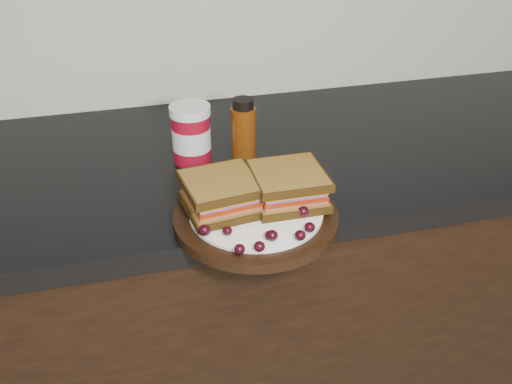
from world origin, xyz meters
TOP-DOWN VIEW (x-y plane):
  - base_cabinets at (0.00, 1.70)m, footprint 3.96×0.58m
  - countertop at (0.00, 1.70)m, footprint 3.98×0.60m
  - plate at (0.14, 1.44)m, footprint 0.28×0.28m
  - sandwich_left at (0.08, 1.46)m, footprint 0.14×0.14m
  - sandwich_right at (0.20, 1.46)m, footprint 0.12×0.12m
  - grape_0 at (0.04, 1.39)m, footprint 0.02×0.02m
  - grape_1 at (0.08, 1.38)m, footprint 0.02×0.02m
  - grape_2 at (0.08, 1.33)m, footprint 0.02×0.02m
  - grape_3 at (0.11, 1.33)m, footprint 0.02×0.02m
  - grape_4 at (0.14, 1.35)m, footprint 0.02×0.02m
  - grape_5 at (0.14, 1.35)m, footprint 0.02×0.02m
  - grape_6 at (0.18, 1.34)m, footprint 0.02×0.02m
  - grape_7 at (0.20, 1.36)m, footprint 0.02×0.02m
  - grape_8 at (0.21, 1.40)m, footprint 0.02×0.02m
  - grape_9 at (0.20, 1.43)m, footprint 0.02×0.02m
  - grape_10 at (0.21, 1.46)m, footprint 0.02×0.02m
  - grape_11 at (0.20, 1.47)m, footprint 0.02×0.02m
  - grape_12 at (0.19, 1.50)m, footprint 0.02×0.02m
  - grape_13 at (0.07, 1.48)m, footprint 0.02×0.02m
  - grape_14 at (0.05, 1.45)m, footprint 0.02×0.02m
  - grape_15 at (0.07, 1.43)m, footprint 0.02×0.02m
  - grape_16 at (0.08, 1.49)m, footprint 0.02×0.02m
  - grape_17 at (0.08, 1.47)m, footprint 0.02×0.02m
  - grape_18 at (0.05, 1.45)m, footprint 0.02×0.02m
  - condiment_jar at (0.07, 1.69)m, footprint 0.11×0.11m
  - oil_bottle at (0.17, 1.66)m, footprint 0.05×0.05m

SIDE VIEW (x-z plane):
  - base_cabinets at x=0.00m, z-range 0.00..0.86m
  - countertop at x=0.00m, z-range 0.86..0.90m
  - plate at x=0.14m, z-range 0.90..0.92m
  - grape_1 at x=0.08m, z-range 0.92..0.94m
  - grape_13 at x=0.07m, z-range 0.92..0.94m
  - grape_14 at x=0.05m, z-range 0.92..0.94m
  - grape_2 at x=0.08m, z-range 0.92..0.94m
  - grape_4 at x=0.14m, z-range 0.92..0.94m
  - grape_3 at x=0.11m, z-range 0.92..0.94m
  - grape_7 at x=0.20m, z-range 0.92..0.94m
  - grape_18 at x=0.05m, z-range 0.92..0.94m
  - grape_11 at x=0.20m, z-range 0.92..0.94m
  - grape_6 at x=0.18m, z-range 0.92..0.94m
  - grape_5 at x=0.14m, z-range 0.92..0.94m
  - grape_16 at x=0.08m, z-range 0.92..0.94m
  - grape_10 at x=0.21m, z-range 0.92..0.94m
  - grape_12 at x=0.19m, z-range 0.92..0.94m
  - grape_0 at x=0.04m, z-range 0.92..0.94m
  - grape_17 at x=0.08m, z-range 0.92..0.94m
  - grape_8 at x=0.21m, z-range 0.92..0.94m
  - grape_9 at x=0.20m, z-range 0.92..0.94m
  - grape_15 at x=0.07m, z-range 0.92..0.94m
  - sandwich_left at x=0.08m, z-range 0.92..0.98m
  - sandwich_right at x=0.20m, z-range 0.92..0.98m
  - condiment_jar at x=0.07m, z-range 0.90..1.02m
  - oil_bottle at x=0.17m, z-range 0.90..1.04m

